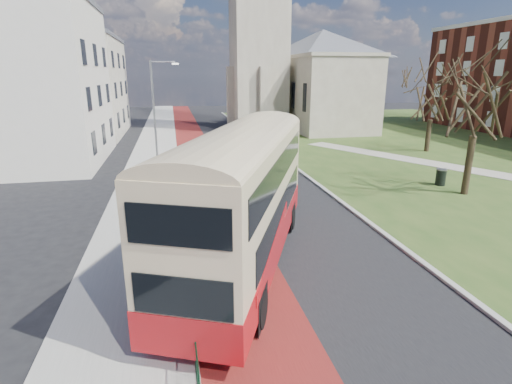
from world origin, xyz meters
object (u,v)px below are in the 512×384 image
object	(u,v)px
streetlamp	(156,108)
litter_bin	(441,177)
winter_tree_near	(481,87)
bus	(244,193)
winter_tree_far	(433,94)

from	to	relation	value
streetlamp	litter_bin	distance (m)	21.09
winter_tree_near	bus	bearing A→B (deg)	-156.37
winter_tree_near	winter_tree_far	world-z (taller)	winter_tree_near
bus	litter_bin	size ratio (longest dim) A/B	11.41
streetlamp	bus	bearing A→B (deg)	-78.78
winter_tree_far	litter_bin	size ratio (longest dim) A/B	7.00
streetlamp	winter_tree_near	size ratio (longest dim) A/B	0.87
streetlamp	litter_bin	xyz separation A→B (m)	(18.40, -9.50, -4.00)
streetlamp	winter_tree_near	distance (m)	21.98
streetlamp	winter_tree_far	distance (m)	24.87
bus	winter_tree_near	world-z (taller)	winter_tree_near
winter_tree_near	winter_tree_far	bearing A→B (deg)	64.55
bus	streetlamp	bearing A→B (deg)	124.49
bus	litter_bin	distance (m)	17.30
winter_tree_near	litter_bin	world-z (taller)	winter_tree_near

